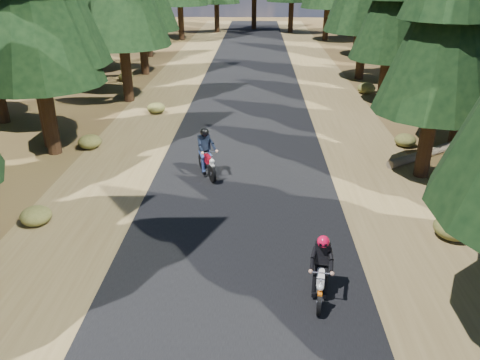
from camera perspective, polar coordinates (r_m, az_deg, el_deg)
ground at (r=12.18m, az=-0.26°, el=-7.66°), size 120.00×120.00×0.00m
road at (r=16.62m, az=0.43°, el=1.57°), size 6.00×100.00×0.01m
shoulder_l at (r=17.36m, az=-14.93°, el=1.72°), size 3.20×100.00×0.01m
shoulder_r at (r=17.13m, az=16.00°, el=1.28°), size 3.20×100.00×0.01m
log_near at (r=19.56m, az=23.43°, el=3.56°), size 5.05×3.71×0.32m
understory_shrubs at (r=16.99m, az=0.61°, el=3.06°), size 15.38×27.19×0.60m
rider_lead at (r=10.24m, az=9.77°, el=-11.76°), size 0.70×1.66×1.43m
rider_follow at (r=15.80m, az=-4.07°, el=2.39°), size 1.21×1.90×1.63m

